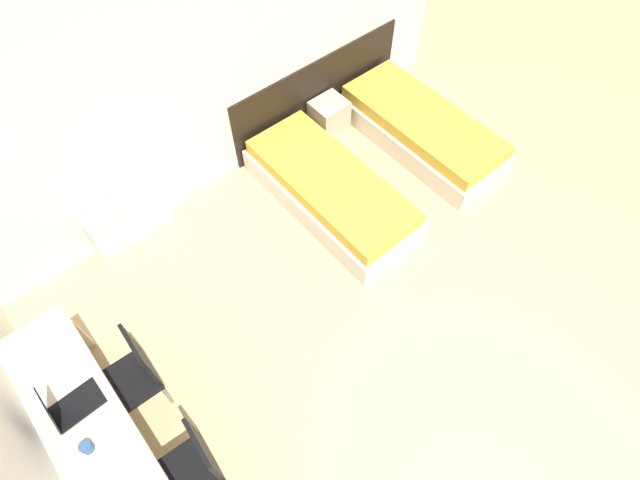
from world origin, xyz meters
TOP-DOWN VIEW (x-y plane):
  - ground_plane at (0.00, 0.00)m, footprint 20.00×20.00m
  - wall_back at (0.00, 3.68)m, footprint 6.14×0.05m
  - headboard_panel at (1.34, 3.65)m, footprint 2.35×0.03m
  - bed_near_window at (0.64, 2.61)m, footprint 0.85×2.01m
  - bed_near_door at (2.04, 2.61)m, footprint 0.85×2.01m
  - nightstand at (1.34, 3.44)m, footprint 0.39×0.34m
  - radiator at (-1.17, 3.56)m, footprint 0.81×0.12m
  - desk at (-2.30, 1.58)m, footprint 0.53×2.36m
  - chair_near_laptop at (-1.89, 2.01)m, footprint 0.43×0.43m
  - chair_near_notebook at (-1.89, 1.15)m, footprint 0.44×0.44m
  - laptop at (-2.33, 1.93)m, footprint 0.35×0.23m
  - mug at (-2.35, 1.62)m, footprint 0.08×0.08m

SIDE VIEW (x-z plane):
  - ground_plane at x=0.00m, z-range 0.00..0.00m
  - bed_near_window at x=0.64m, z-range -0.01..0.40m
  - bed_near_door at x=2.04m, z-range -0.01..0.40m
  - nightstand at x=1.34m, z-range 0.00..0.43m
  - radiator at x=-1.17m, z-range 0.00..0.59m
  - headboard_panel at x=1.34m, z-range 0.00..0.87m
  - chair_near_laptop at x=-1.89m, z-range 0.04..0.98m
  - chair_near_notebook at x=-1.89m, z-range 0.04..0.98m
  - desk at x=-2.30m, z-range 0.23..0.99m
  - mug at x=-2.35m, z-range 0.76..0.85m
  - laptop at x=-2.33m, z-range 0.66..1.01m
  - wall_back at x=0.00m, z-range 0.00..2.70m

